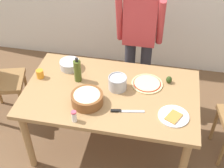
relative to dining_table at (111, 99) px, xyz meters
name	(u,v)px	position (x,y,z in m)	size (l,w,h in m)	color
ground	(111,144)	(0.00, 0.00, -0.67)	(8.00, 8.00, 0.00)	brown
dining_table	(111,99)	(0.00, 0.00, 0.00)	(1.60, 0.96, 0.76)	#A37A4C
person_cook	(139,35)	(0.16, 0.76, 0.27)	(0.49, 0.25, 1.62)	#2D2D38
pizza_raw_on_board	(147,84)	(0.31, 0.17, 0.10)	(0.30, 0.30, 0.02)	beige
plate_with_slice	(174,116)	(0.58, -0.21, 0.10)	(0.26, 0.26, 0.02)	white
popcorn_bowl	(87,98)	(-0.17, -0.19, 0.15)	(0.28, 0.28, 0.11)	brown
mixing_bowl_steel	(70,65)	(-0.48, 0.27, 0.13)	(0.20, 0.20, 0.08)	#B7B7BC
olive_oil_bottle	(78,71)	(-0.34, 0.10, 0.20)	(0.07, 0.07, 0.26)	#47561E
steel_pot	(118,83)	(0.05, 0.06, 0.16)	(0.17, 0.17, 0.13)	#B7B7BC
cup_orange	(40,74)	(-0.71, 0.07, 0.13)	(0.07, 0.07, 0.09)	orange
salt_shaker	(74,116)	(-0.22, -0.42, 0.14)	(0.04, 0.04, 0.11)	white
chef_knife	(123,111)	(0.15, -0.23, 0.10)	(0.29, 0.08, 0.02)	silver
avocado	(169,80)	(0.51, 0.24, 0.13)	(0.06, 0.06, 0.07)	#2D4219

